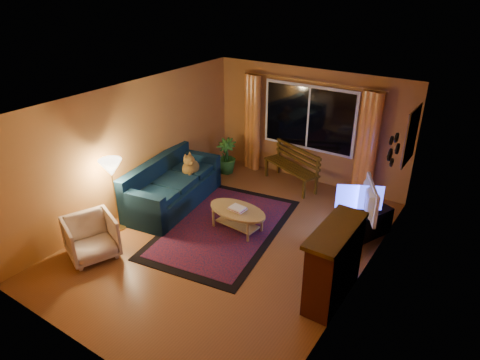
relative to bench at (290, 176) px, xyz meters
The scene contains 22 objects.
floor 2.53m from the bench, 86.99° to the right, with size 4.50×6.00×0.02m, color brown.
ceiling 3.40m from the bench, 86.99° to the right, with size 4.50×6.00×0.02m, color white.
wall_back 1.16m from the bench, 75.17° to the left, with size 4.50×0.02×2.50m, color #B87738.
wall_left 3.45m from the bench, 130.27° to the right, with size 0.02×6.00×2.50m, color #B87738.
wall_right 3.62m from the bench, 46.40° to the right, with size 0.02×6.00×2.50m, color #B87738.
window 1.31m from the bench, 73.06° to the left, with size 2.00×0.02×1.30m, color black.
curtain_rod 2.08m from the bench, 71.22° to the left, with size 0.03×0.03×3.20m, color #BF8C3F.
curtain_left 1.56m from the bench, 163.19° to the left, with size 0.36×0.36×2.24m, color orange.
curtain_right 1.77m from the bench, 13.94° to the left, with size 0.36×0.36×2.24m, color orange.
bench is the anchor object (origin of this frame).
potted_plant 1.60m from the bench, behind, with size 0.46×0.46×0.82m, color #235B1E.
sofa 2.62m from the bench, 126.70° to the right, with size 0.97×2.27×0.92m, color #0C2131.
dog 2.24m from the bench, 133.70° to the right, with size 0.35×0.48×0.52m, color olive, non-canonical shape.
armchair 4.43m from the bench, 109.85° to the right, with size 0.76×0.71×0.78m, color #CAB09A.
floor_lamp 3.82m from the bench, 118.13° to the right, with size 0.23×0.23×1.36m, color #BF8C3F.
rug 2.30m from the bench, 94.85° to the right, with size 1.95×3.09×0.02m, color maroon.
coffee_table 2.17m from the bench, 88.73° to the right, with size 1.16×1.16×0.42m, color #AB8748.
tv_console 2.33m from the bench, 30.43° to the right, with size 0.40×1.19×0.49m, color black.
television 2.40m from the bench, 30.43° to the right, with size 1.00×0.13×0.57m, color black.
fireplace 3.65m from the bench, 53.16° to the right, with size 0.40×1.20×1.10m, color maroon.
mirror_cluster 3.08m from the bench, 27.36° to the right, with size 0.06×0.60×0.56m, color black, non-canonical shape.
painting 2.76m from the bench, ahead, with size 0.04×0.76×0.96m, color #CE652A.
Camera 1 is at (3.64, -5.19, 4.26)m, focal length 32.00 mm.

